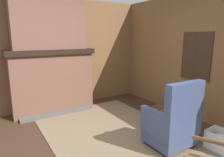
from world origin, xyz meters
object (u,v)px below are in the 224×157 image
at_px(laundry_basket, 223,142).
at_px(oil_lamp_vase, 23,44).
at_px(armchair, 173,124).
at_px(storage_case, 57,45).
at_px(firewood_stack, 160,109).

distance_m(laundry_basket, oil_lamp_vase, 3.95).
bearing_deg(armchair, storage_case, 19.86).
bearing_deg(firewood_stack, oil_lamp_vase, -119.01).
bearing_deg(armchair, oil_lamp_vase, 32.57).
distance_m(armchair, laundry_basket, 0.77).
distance_m(firewood_stack, oil_lamp_vase, 3.21).
xyz_separation_m(armchair, oil_lamp_vase, (-2.54, -1.61, 1.13)).
xyz_separation_m(oil_lamp_vase, storage_case, (0.00, 0.70, -0.03)).
bearing_deg(laundry_basket, armchair, -130.86).
xyz_separation_m(armchair, storage_case, (-2.54, -0.91, 1.09)).
height_order(laundry_basket, oil_lamp_vase, oil_lamp_vase).
xyz_separation_m(firewood_stack, storage_case, (-1.39, -1.81, 1.41)).
distance_m(firewood_stack, laundry_basket, 1.66).
relative_size(laundry_basket, storage_case, 1.71).
bearing_deg(laundry_basket, storage_case, -154.15).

